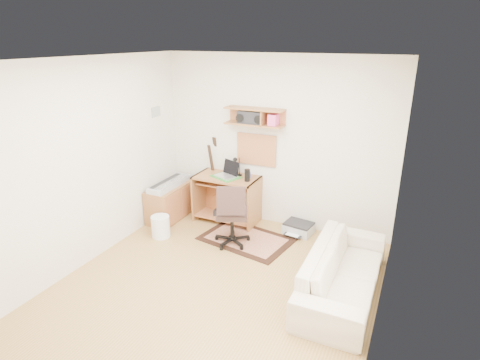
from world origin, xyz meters
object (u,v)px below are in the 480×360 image
at_px(desk, 227,199).
at_px(cabinet, 171,202).
at_px(sofa, 344,264).
at_px(printer, 299,228).
at_px(task_chair, 232,213).

relative_size(desk, cabinet, 1.11).
bearing_deg(desk, sofa, -29.07).
height_order(desk, sofa, desk).
height_order(cabinet, printer, cabinet).
xyz_separation_m(task_chair, printer, (0.77, 0.72, -0.39)).
xyz_separation_m(printer, sofa, (0.89, -1.21, 0.28)).
relative_size(desk, task_chair, 1.05).
bearing_deg(desk, cabinet, -162.23).
distance_m(desk, sofa, 2.37).
distance_m(printer, sofa, 1.53).
xyz_separation_m(desk, sofa, (2.07, -1.15, -0.01)).
relative_size(cabinet, printer, 2.14).
xyz_separation_m(desk, cabinet, (-0.89, -0.28, -0.10)).
bearing_deg(cabinet, desk, 17.77).
bearing_deg(printer, desk, -168.85).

